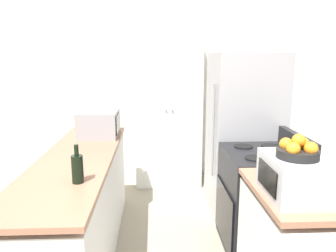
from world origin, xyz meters
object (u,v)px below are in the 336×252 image
stove (261,200)px  microwave (99,123)px  fruit_bowl (298,150)px  refrigerator (243,134)px  toaster_oven (294,177)px  pantry_cabinet (168,107)px  wine_bottle (77,168)px

stove → microwave: (-1.53, 0.70, 0.58)m
stove → fruit_bowl: (-0.13, -0.93, 0.74)m
microwave → fruit_bowl: fruit_bowl is taller
refrigerator → toaster_oven: 1.72m
pantry_cabinet → stove: 1.95m
refrigerator → microwave: bearing=-176.5°
stove → microwave: microwave is taller
wine_bottle → microwave: bearing=92.9°
refrigerator → toaster_oven: refrigerator is taller
refrigerator → fruit_bowl: size_ratio=7.39×
stove → wine_bottle: (-1.46, -0.63, 0.55)m
pantry_cabinet → stove: (0.76, -1.70, -0.60)m
pantry_cabinet → refrigerator: 1.22m
fruit_bowl → pantry_cabinet: bearing=103.4°
pantry_cabinet → toaster_oven: bearing=-76.5°
wine_bottle → fruit_bowl: 1.37m
wine_bottle → pantry_cabinet: bearing=73.2°
pantry_cabinet → refrigerator: (0.80, -0.90, -0.18)m
fruit_bowl → microwave: bearing=130.6°
refrigerator → stove: bearing=-92.8°
pantry_cabinet → fruit_bowl: (0.62, -2.63, 0.14)m
stove → refrigerator: (0.04, 0.80, 0.42)m
pantry_cabinet → microwave: size_ratio=4.26×
pantry_cabinet → toaster_oven: 2.68m
stove → wine_bottle: 1.68m
pantry_cabinet → wine_bottle: pantry_cabinet is taller
stove → toaster_oven: size_ratio=2.52×
stove → pantry_cabinet: bearing=114.0°
microwave → toaster_oven: size_ratio=1.17×
wine_bottle → toaster_oven: 1.36m
pantry_cabinet → refrigerator: size_ratio=1.20×
wine_bottle → toaster_oven: (1.33, -0.28, 0.02)m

